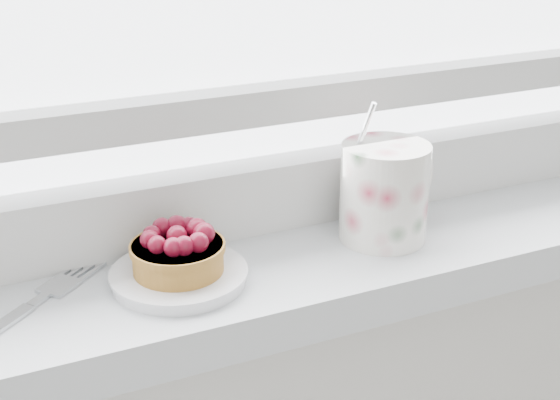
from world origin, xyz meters
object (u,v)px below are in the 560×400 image
saucer (179,276)px  floral_mug (386,189)px  raspberry_tart (178,250)px  fork (14,317)px

saucer → floral_mug: (0.22, 0.00, 0.05)m
saucer → floral_mug: size_ratio=0.88×
saucer → raspberry_tart: size_ratio=1.46×
saucer → raspberry_tart: bearing=16.4°
raspberry_tart → floral_mug: (0.22, 0.00, 0.02)m
floral_mug → saucer: bearing=-178.8°
raspberry_tart → floral_mug: floral_mug is taller
saucer → raspberry_tart: raspberry_tart is taller
saucer → fork: size_ratio=0.69×
saucer → raspberry_tart: (0.00, 0.00, 0.03)m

